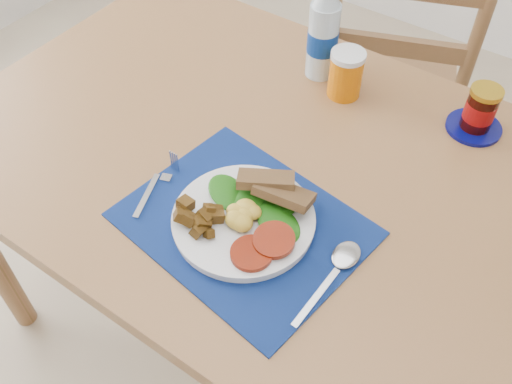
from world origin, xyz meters
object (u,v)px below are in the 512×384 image
chair_far (393,66)px  juice_glass (346,75)px  water_bottle (323,35)px  jam_on_saucer (479,112)px  breakfast_plate (240,217)px

chair_far → juice_glass: bearing=73.2°
water_bottle → juice_glass: (0.08, -0.04, -0.05)m
water_bottle → jam_on_saucer: 0.38m
chair_far → breakfast_plate: chair_far is taller
water_bottle → breakfast_plate: bearing=-76.6°
breakfast_plate → chair_far: bearing=72.0°
water_bottle → jam_on_saucer: size_ratio=2.03×
jam_on_saucer → juice_glass: bearing=-169.0°
chair_far → breakfast_plate: bearing=73.0°
chair_far → breakfast_plate: size_ratio=4.34×
juice_glass → water_bottle: bearing=157.3°
water_bottle → jam_on_saucer: (0.37, 0.02, -0.06)m
breakfast_plate → jam_on_saucer: size_ratio=2.20×
juice_glass → jam_on_saucer: size_ratio=0.89×
breakfast_plate → water_bottle: size_ratio=1.09×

